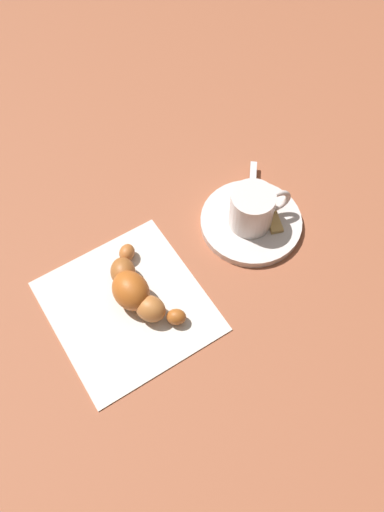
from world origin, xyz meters
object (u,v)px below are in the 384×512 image
object	(u,v)px
espresso_cup	(253,208)
napkin	(128,306)
saucer	(251,222)
sugar_packet	(270,211)
teaspoon	(251,211)
croissant	(135,290)

from	to	relation	value
espresso_cup	napkin	distance (m)	0.20
saucer	espresso_cup	xyz separation A→B (m)	(0.00, 0.00, 0.03)
espresso_cup	sugar_packet	bearing A→B (deg)	166.34
sugar_packet	napkin	distance (m)	0.23
espresso_cup	napkin	size ratio (longest dim) A/B	0.43
espresso_cup	teaspoon	size ratio (longest dim) A/B	0.77
saucer	sugar_packet	size ratio (longest dim) A/B	1.99
espresso_cup	teaspoon	distance (m)	0.03
sugar_packet	croissant	bearing A→B (deg)	111.86
espresso_cup	saucer	bearing A→B (deg)	-147.37
teaspoon	saucer	bearing A→B (deg)	48.46
saucer	croissant	world-z (taller)	croissant
napkin	croissant	bearing A→B (deg)	-172.92
espresso_cup	croissant	bearing A→B (deg)	-4.96
teaspoon	sugar_packet	distance (m)	0.03
espresso_cup	teaspoon	xyz separation A→B (m)	(-0.01, -0.01, -0.03)
sugar_packet	napkin	bearing A→B (deg)	112.75
saucer	napkin	size ratio (longest dim) A/B	0.71
sugar_packet	croissant	world-z (taller)	croissant
saucer	napkin	bearing A→B (deg)	-3.65
napkin	croissant	world-z (taller)	croissant
saucer	croissant	distance (m)	0.19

